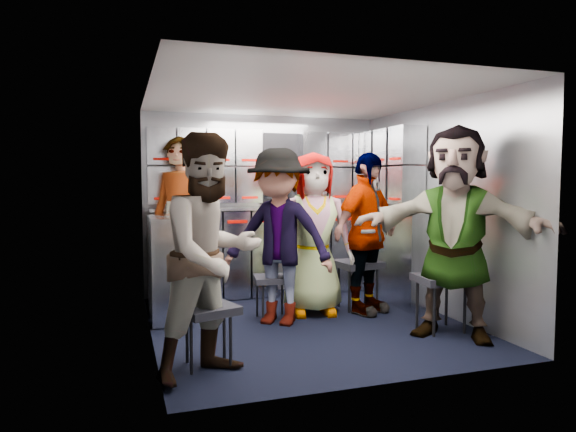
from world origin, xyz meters
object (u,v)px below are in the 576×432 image
object	(u,v)px
jump_seat_center	(307,272)
jump_seat_near_right	(441,282)
jump_seat_near_left	(208,313)
jump_seat_mid_right	(358,266)
jump_seat_mid_left	(273,281)
attendant_standing	(180,224)
attendant_arc_d	(366,233)
attendant_arc_b	(278,237)
attendant_arc_a	(212,256)
attendant_arc_c	(314,233)
attendant_arc_e	(455,232)

from	to	relation	value
jump_seat_center	jump_seat_near_right	xyz separation A→B (m)	(0.86, -1.09, 0.05)
jump_seat_center	jump_seat_near_right	distance (m)	1.39
jump_seat_near_left	jump_seat_mid_right	distance (m)	2.11
jump_seat_mid_left	attendant_standing	xyz separation A→B (m)	(-0.80, 0.61, 0.53)
jump_seat_near_left	jump_seat_center	bearing A→B (deg)	46.75
jump_seat_near_left	attendant_arc_d	xyz separation A→B (m)	(1.75, 1.00, 0.42)
jump_seat_mid_left	attendant_arc_b	bearing A→B (deg)	-90.00
jump_seat_center	jump_seat_mid_right	xyz separation A→B (m)	(0.51, -0.14, 0.05)
jump_seat_near_right	attendant_standing	size ratio (longest dim) A/B	0.28
jump_seat_mid_right	attendant_arc_b	distance (m)	1.05
jump_seat_near_right	attendant_arc_a	distance (m)	2.17
jump_seat_center	attendant_arc_a	bearing A→B (deg)	-129.63
attendant_arc_c	attendant_arc_d	size ratio (longest dim) A/B	1.00
jump_seat_mid_right	attendant_arc_b	xyz separation A→B (m)	(-0.95, -0.27, 0.37)
jump_seat_mid_right	attendant_arc_d	world-z (taller)	attendant_arc_d
jump_seat_near_left	attendant_arc_c	world-z (taller)	attendant_arc_c
jump_seat_mid_left	attendant_arc_d	world-z (taller)	attendant_arc_d
jump_seat_center	jump_seat_near_right	bearing A→B (deg)	-51.90
attendant_standing	attendant_arc_d	world-z (taller)	attendant_standing
jump_seat_center	attendant_arc_d	distance (m)	0.73
jump_seat_near_left	attendant_arc_d	bearing A→B (deg)	29.73
jump_seat_mid_left	attendant_standing	bearing A→B (deg)	142.71
attendant_standing	attendant_arc_b	distance (m)	1.13
attendant_standing	jump_seat_center	bearing A→B (deg)	20.22
jump_seat_near_left	attendant_arc_e	distance (m)	2.16
jump_seat_mid_right	attendant_standing	size ratio (longest dim) A/B	0.28
jump_seat_mid_right	attendant_arc_b	size ratio (longest dim) A/B	0.31
jump_seat_center	jump_seat_near_right	world-z (taller)	jump_seat_near_right
jump_seat_center	attendant_standing	xyz separation A→B (m)	(-1.24, 0.38, 0.50)
attendant_arc_e	attendant_arc_b	bearing A→B (deg)	-168.69
attendant_arc_e	attendant_standing	bearing A→B (deg)	-173.33
attendant_arc_a	attendant_arc_b	world-z (taller)	attendant_arc_a
jump_seat_center	attendant_arc_e	world-z (taller)	attendant_arc_e
attendant_arc_e	attendant_arc_a	bearing A→B (deg)	-128.94
attendant_arc_a	jump_seat_near_left	bearing A→B (deg)	64.15
jump_seat_center	attendant_standing	distance (m)	1.39
attendant_arc_e	attendant_arc_d	bearing A→B (deg)	155.03
attendant_arc_b	attendant_arc_e	distance (m)	1.56
jump_seat_center	jump_seat_near_left	bearing A→B (deg)	-133.25
attendant_arc_d	attendant_standing	bearing A→B (deg)	129.65
jump_seat_near_right	attendant_standing	bearing A→B (deg)	144.99
jump_seat_mid_left	jump_seat_center	size ratio (longest dim) A/B	0.91
jump_seat_near_right	attendant_arc_d	size ratio (longest dim) A/B	0.31
jump_seat_mid_right	attendant_arc_e	distance (m)	1.27
jump_seat_center	attendant_arc_c	bearing A→B (deg)	-90.00
jump_seat_center	attendant_arc_a	world-z (taller)	attendant_arc_a
attendant_arc_d	attendant_arc_e	xyz separation A→B (m)	(0.35, -0.95, 0.10)
jump_seat_mid_left	attendant_arc_b	distance (m)	0.48
attendant_arc_b	attendant_arc_c	world-z (taller)	attendant_arc_b
attendant_arc_a	attendant_arc_b	bearing A→B (deg)	27.76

